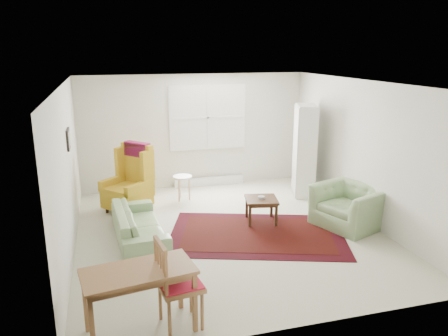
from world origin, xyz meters
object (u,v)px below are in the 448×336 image
object	(u,v)px
cabinet	(305,151)
sofa	(139,219)
stool	(183,188)
coffee_table	(261,210)
wingback_chair	(126,179)
desk_chair	(180,283)
armchair	(349,203)
desk	(140,301)

from	to	relation	value
cabinet	sofa	bearing A→B (deg)	-140.19
sofa	stool	bearing A→B (deg)	-33.94
sofa	coffee_table	size ratio (longest dim) A/B	3.31
stool	cabinet	bearing A→B (deg)	-7.19
coffee_table	cabinet	size ratio (longest dim) A/B	0.29
wingback_chair	desk_chair	bearing A→B (deg)	-37.06
armchair	stool	xyz separation A→B (m)	(-2.55, 2.14, -0.17)
armchair	wingback_chair	bearing A→B (deg)	-136.68
sofa	cabinet	size ratio (longest dim) A/B	0.95
stool	wingback_chair	bearing A→B (deg)	-161.63
armchair	desk_chair	bearing A→B (deg)	-79.72
sofa	coffee_table	world-z (taller)	sofa
stool	cabinet	xyz separation A→B (m)	(2.55, -0.32, 0.70)
armchair	desk	size ratio (longest dim) A/B	0.92
sofa	armchair	world-z (taller)	armchair
armchair	desk_chair	distance (m)	3.92
armchair	coffee_table	xyz separation A→B (m)	(-1.42, 0.57, -0.20)
wingback_chair	desk	size ratio (longest dim) A/B	1.10
armchair	cabinet	distance (m)	1.89
armchair	stool	world-z (taller)	armchair
coffee_table	desk_chair	distance (m)	3.26
stool	coffee_table	bearing A→B (deg)	-54.07
armchair	cabinet	xyz separation A→B (m)	(0.00, 1.81, 0.53)
stool	armchair	bearing A→B (deg)	-39.91
sofa	armchair	distance (m)	3.61
desk_chair	armchair	bearing A→B (deg)	-66.32
wingback_chair	coffee_table	xyz separation A→B (m)	(2.28, -1.19, -0.42)
desk	desk_chair	bearing A→B (deg)	0.00
stool	desk	world-z (taller)	desk
desk	wingback_chair	bearing A→B (deg)	88.66
desk_chair	wingback_chair	bearing A→B (deg)	-2.51
desk_chair	cabinet	bearing A→B (deg)	-48.68
wingback_chair	desk_chair	xyz separation A→B (m)	(0.36, -3.81, -0.12)
sofa	cabinet	distance (m)	3.92
cabinet	desk	bearing A→B (deg)	-116.49
wingback_chair	cabinet	size ratio (longest dim) A/B	0.68
coffee_table	desk_chair	bearing A→B (deg)	-126.28
desk	coffee_table	bearing A→B (deg)	47.89
coffee_table	stool	distance (m)	1.94
stool	cabinet	world-z (taller)	cabinet
wingback_chair	desk	world-z (taller)	wingback_chair
wingback_chair	coffee_table	distance (m)	2.60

